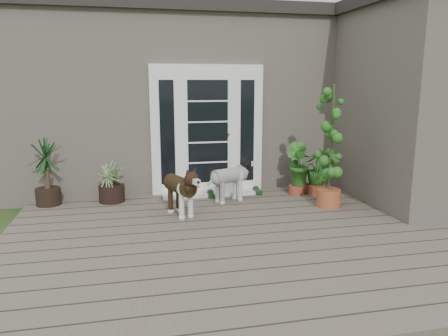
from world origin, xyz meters
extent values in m
cube|color=#6B5B4C|center=(0.00, 0.40, 0.06)|extent=(6.20, 4.60, 0.12)
cube|color=#665E54|center=(0.00, 4.65, 1.55)|extent=(7.40, 4.00, 3.10)
cube|color=#2D2826|center=(0.00, 4.65, 3.20)|extent=(7.60, 4.20, 0.20)
cube|color=#665E54|center=(2.90, 1.50, 1.55)|extent=(1.60, 2.40, 3.10)
cube|color=white|center=(-0.20, 2.60, 1.19)|extent=(1.90, 0.14, 2.15)
cube|color=white|center=(-0.20, 2.40, 0.14)|extent=(1.60, 0.40, 0.05)
imported|color=#224C15|center=(1.30, 2.17, 0.43)|extent=(0.59, 0.59, 0.61)
imported|color=#1C4D16|center=(1.24, 2.12, 0.45)|extent=(0.60, 0.60, 0.66)
imported|color=#1A5E1F|center=(1.57, 2.08, 0.42)|extent=(0.48, 0.48, 0.60)
camera|label=1|loc=(-1.45, -4.44, 1.99)|focal=34.10mm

